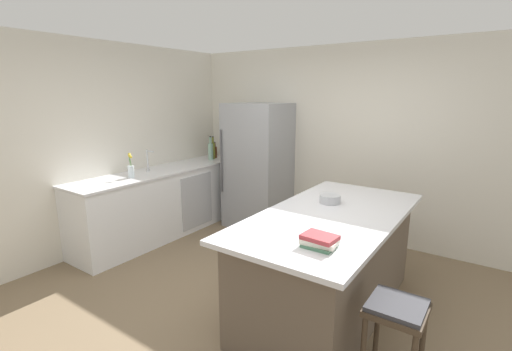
{
  "coord_description": "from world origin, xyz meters",
  "views": [
    {
      "loc": [
        1.76,
        -2.49,
        1.97
      ],
      "look_at": [
        -0.65,
        0.98,
        1.0
      ],
      "focal_mm": 25.34,
      "sensor_mm": 36.0,
      "label": 1
    }
  ],
  "objects": [
    {
      "name": "wall_rear",
      "position": [
        0.0,
        2.25,
        1.3
      ],
      "size": [
        6.0,
        0.1,
        2.6
      ],
      "primitive_type": "cube",
      "color": "silver",
      "rests_on": "ground_plane"
    },
    {
      "name": "counter_run_left",
      "position": [
        -2.09,
        0.78,
        0.47
      ],
      "size": [
        0.65,
        2.67,
        0.94
      ],
      "color": "white",
      "rests_on": "ground_plane"
    },
    {
      "name": "gin_bottle",
      "position": [
        -2.04,
        1.72,
        1.08
      ],
      "size": [
        0.08,
        0.08,
        0.37
      ],
      "color": "#8CB79E",
      "rests_on": "counter_run_left"
    },
    {
      "name": "syrup_bottle",
      "position": [
        -2.11,
        1.9,
        1.03
      ],
      "size": [
        0.06,
        0.06,
        0.26
      ],
      "color": "#5B3319",
      "rests_on": "counter_run_left"
    },
    {
      "name": "olive_oil_bottle",
      "position": [
        -2.06,
        1.81,
        1.08
      ],
      "size": [
        0.06,
        0.06,
        0.36
      ],
      "color": "olive",
      "rests_on": "counter_run_left"
    },
    {
      "name": "bar_stool",
      "position": [
        1.33,
        -0.29,
        0.54
      ],
      "size": [
        0.36,
        0.36,
        0.66
      ],
      "color": "#473828",
      "rests_on": "ground_plane"
    },
    {
      "name": "sink_faucet",
      "position": [
        -2.14,
        0.58,
        1.09
      ],
      "size": [
        0.15,
        0.05,
        0.3
      ],
      "color": "silver",
      "rests_on": "counter_run_left"
    },
    {
      "name": "flower_vase",
      "position": [
        -2.03,
        0.23,
        1.04
      ],
      "size": [
        0.08,
        0.08,
        0.31
      ],
      "color": "silver",
      "rests_on": "counter_run_left"
    },
    {
      "name": "vinegar_bottle",
      "position": [
        -2.02,
        1.99,
        1.04
      ],
      "size": [
        0.05,
        0.05,
        0.27
      ],
      "color": "#994C23",
      "rests_on": "counter_run_left"
    },
    {
      "name": "refrigerator",
      "position": [
        -1.21,
        1.83,
        0.91
      ],
      "size": [
        0.84,
        0.77,
        1.83
      ],
      "color": "#93969B",
      "rests_on": "ground_plane"
    },
    {
      "name": "ground_plane",
      "position": [
        0.0,
        0.0,
        0.0
      ],
      "size": [
        7.2,
        7.2,
        0.0
      ],
      "primitive_type": "plane",
      "color": "#7A664C"
    },
    {
      "name": "mixing_bowl",
      "position": [
        0.45,
        0.65,
        0.98
      ],
      "size": [
        0.2,
        0.2,
        0.08
      ],
      "color": "#B2B5BA",
      "rests_on": "kitchen_island"
    },
    {
      "name": "wall_left",
      "position": [
        -2.45,
        0.0,
        1.3
      ],
      "size": [
        0.1,
        6.0,
        2.6
      ],
      "primitive_type": "cube",
      "color": "silver",
      "rests_on": "ground_plane"
    },
    {
      "name": "kitchen_island",
      "position": [
        0.59,
        0.36,
        0.47
      ],
      "size": [
        1.08,
        2.19,
        0.93
      ],
      "color": "brown",
      "rests_on": "ground_plane"
    },
    {
      "name": "cookbook_stack",
      "position": [
        0.8,
        -0.34,
        0.98
      ],
      "size": [
        0.25,
        0.19,
        0.09
      ],
      "color": "#4C7F60",
      "rests_on": "kitchen_island"
    }
  ]
}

